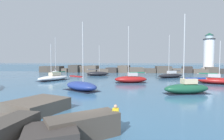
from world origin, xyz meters
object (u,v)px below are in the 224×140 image
object	(u,v)px
sailboat_moored_1	(171,75)
sailboat_moored_7	(56,73)
person_on_rocks	(116,117)
sailboat_moored_4	(98,74)
sailboat_moored_8	(187,88)
sailboat_moored_2	(81,86)
sailboat_moored_0	(54,78)
lighthouse	(209,56)
sailboat_moored_5	(216,80)
sailboat_moored_3	(131,79)
mooring_buoy_orange_near	(57,76)

from	to	relation	value
sailboat_moored_1	sailboat_moored_7	xyz separation A→B (m)	(-31.79, 5.07, 0.01)
person_on_rocks	sailboat_moored_4	bearing A→B (deg)	103.05
sailboat_moored_1	sailboat_moored_8	world-z (taller)	sailboat_moored_1
sailboat_moored_1	sailboat_moored_2	world-z (taller)	sailboat_moored_1
sailboat_moored_0	person_on_rocks	size ratio (longest dim) A/B	4.68
lighthouse	sailboat_moored_7	xyz separation A→B (m)	(-48.34, -14.28, -5.26)
sailboat_moored_5	sailboat_moored_7	size ratio (longest dim) A/B	0.69
sailboat_moored_2	sailboat_moored_8	distance (m)	14.03
sailboat_moored_5	person_on_rocks	bearing A→B (deg)	-124.18
sailboat_moored_4	sailboat_moored_2	bearing A→B (deg)	-83.94
sailboat_moored_2	sailboat_moored_5	xyz separation A→B (m)	(22.07, 9.65, 0.02)
lighthouse	sailboat_moored_2	size ratio (longest dim) A/B	1.45
lighthouse	sailboat_moored_1	bearing A→B (deg)	-130.53
sailboat_moored_3	sailboat_moored_4	xyz separation A→B (m)	(-9.41, 14.66, -0.14)
sailboat_moored_2	sailboat_moored_4	bearing A→B (deg)	96.06
sailboat_moored_0	sailboat_moored_1	xyz separation A→B (m)	(25.85, 8.76, 0.03)
sailboat_moored_1	person_on_rocks	size ratio (longest dim) A/B	6.32
sailboat_moored_3	mooring_buoy_orange_near	distance (m)	20.20
mooring_buoy_orange_near	sailboat_moored_3	bearing A→B (deg)	-24.34
sailboat_moored_3	sailboat_moored_4	bearing A→B (deg)	122.71
lighthouse	mooring_buoy_orange_near	distance (m)	49.82
sailboat_moored_3	person_on_rocks	bearing A→B (deg)	-91.57
sailboat_moored_3	sailboat_moored_4	world-z (taller)	sailboat_moored_3
sailboat_moored_4	sailboat_moored_7	distance (m)	12.89
sailboat_moored_2	sailboat_moored_3	world-z (taller)	sailboat_moored_3
sailboat_moored_3	sailboat_moored_4	distance (m)	17.42
sailboat_moored_3	person_on_rocks	size ratio (longest dim) A/B	6.50
mooring_buoy_orange_near	lighthouse	bearing A→B (deg)	26.03
sailboat_moored_7	lighthouse	bearing A→B (deg)	16.46
sailboat_moored_2	sailboat_moored_8	bearing A→B (deg)	-2.81
sailboat_moored_4	sailboat_moored_3	bearing A→B (deg)	-57.29
lighthouse	sailboat_moored_2	bearing A→B (deg)	-129.76
sailboat_moored_1	person_on_rocks	xyz separation A→B (m)	(-10.18, -33.93, 0.27)
sailboat_moored_3	sailboat_moored_5	size ratio (longest dim) A/B	1.38
sailboat_moored_1	sailboat_moored_2	distance (m)	26.03
sailboat_moored_4	person_on_rocks	world-z (taller)	sailboat_moored_4
sailboat_moored_8	person_on_rocks	xyz separation A→B (m)	(-7.80, -13.01, 0.17)
sailboat_moored_2	sailboat_moored_8	world-z (taller)	sailboat_moored_8
sailboat_moored_4	mooring_buoy_orange_near	xyz separation A→B (m)	(-8.99, -6.33, -0.23)
sailboat_moored_7	person_on_rocks	size ratio (longest dim) A/B	6.80
sailboat_moored_0	sailboat_moored_4	world-z (taller)	sailboat_moored_4
sailboat_moored_7	sailboat_moored_8	bearing A→B (deg)	-41.45
sailboat_moored_2	person_on_rocks	size ratio (longest dim) A/B	5.78
sailboat_moored_7	person_on_rocks	bearing A→B (deg)	-61.00
sailboat_moored_3	sailboat_moored_7	world-z (taller)	sailboat_moored_7
sailboat_moored_1	sailboat_moored_4	xyz separation A→B (m)	(-18.95, 3.95, -0.04)
sailboat_moored_5	mooring_buoy_orange_near	xyz separation A→B (m)	(-33.62, 8.19, -0.31)
sailboat_moored_3	sailboat_moored_8	size ratio (longest dim) A/B	1.06
sailboat_moored_3	person_on_rocks	world-z (taller)	sailboat_moored_3
sailboat_moored_7	sailboat_moored_8	size ratio (longest dim) A/B	1.12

